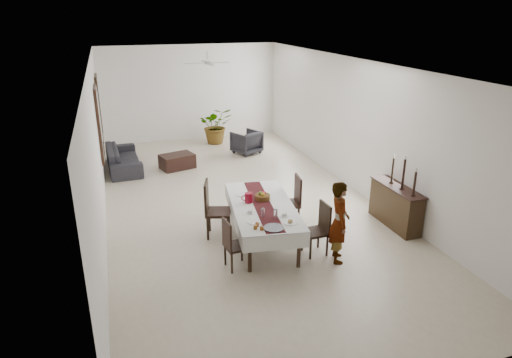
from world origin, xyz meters
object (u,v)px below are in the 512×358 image
(woman, at_px, (339,222))
(sideboard_body, at_px, (395,207))
(sofa, at_px, (123,158))
(red_pitcher, at_px, (249,198))
(dining_table_top, at_px, (262,206))

(woman, distance_m, sideboard_body, 2.05)
(sofa, bearing_deg, red_pitcher, -159.42)
(sofa, bearing_deg, dining_table_top, -158.07)
(dining_table_top, bearing_deg, red_pitcher, 149.04)
(dining_table_top, height_order, woman, woman)
(red_pitcher, height_order, sideboard_body, red_pitcher)
(red_pitcher, distance_m, woman, 1.84)
(sideboard_body, bearing_deg, woman, -153.08)
(sideboard_body, bearing_deg, sofa, 133.63)
(woman, xyz_separation_m, sofa, (-3.43, 6.40, -0.43))
(red_pitcher, distance_m, sofa, 5.55)
(dining_table_top, distance_m, woman, 1.55)
(dining_table_top, height_order, sofa, dining_table_top)
(woman, relative_size, sofa, 0.69)
(dining_table_top, xyz_separation_m, woman, (1.04, -1.15, 0.04))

